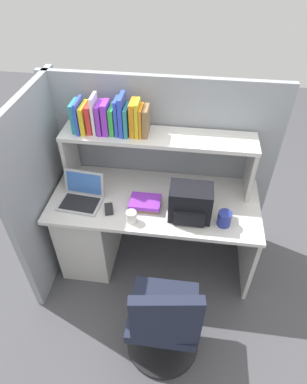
# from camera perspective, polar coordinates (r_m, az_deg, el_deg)

# --- Properties ---
(ground_plane) EXTENTS (8.00, 8.00, 0.00)m
(ground_plane) POSITION_cam_1_polar(r_m,az_deg,el_deg) (3.08, 0.13, -11.32)
(ground_plane) COLOR #4C4C51
(desk) EXTENTS (1.60, 0.70, 0.73)m
(desk) POSITION_cam_1_polar(r_m,az_deg,el_deg) (2.83, -7.74, -5.42)
(desk) COLOR silver
(desk) RESTS_ON ground_plane
(cubicle_partition_rear) EXTENTS (1.84, 0.05, 1.55)m
(cubicle_partition_rear) POSITION_cam_1_polar(r_m,az_deg,el_deg) (2.80, 1.17, 4.63)
(cubicle_partition_rear) COLOR gray
(cubicle_partition_rear) RESTS_ON ground_plane
(cubicle_partition_left) EXTENTS (0.05, 1.06, 1.55)m
(cubicle_partition_left) POSITION_cam_1_polar(r_m,az_deg,el_deg) (2.69, -18.27, 0.39)
(cubicle_partition_left) COLOR gray
(cubicle_partition_left) RESTS_ON ground_plane
(overhead_hutch) EXTENTS (1.44, 0.28, 0.45)m
(overhead_hutch) POSITION_cam_1_polar(r_m,az_deg,el_deg) (2.47, 0.78, 7.85)
(overhead_hutch) COLOR beige
(overhead_hutch) RESTS_ON desk
(reference_books_on_shelf) EXTENTS (0.55, 0.18, 0.29)m
(reference_books_on_shelf) POSITION_cam_1_polar(r_m,az_deg,el_deg) (2.42, -7.44, 12.65)
(reference_books_on_shelf) COLOR teal
(reference_books_on_shelf) RESTS_ON overhead_hutch
(laptop) EXTENTS (0.33, 0.28, 0.22)m
(laptop) POSITION_cam_1_polar(r_m,az_deg,el_deg) (2.55, -12.31, -0.64)
(laptop) COLOR #B7BABF
(laptop) RESTS_ON desk
(backpack) EXTENTS (0.30, 0.23, 0.26)m
(backpack) POSITION_cam_1_polar(r_m,az_deg,el_deg) (2.34, 6.40, -1.93)
(backpack) COLOR black
(backpack) RESTS_ON desk
(computer_mouse) EXTENTS (0.09, 0.12, 0.03)m
(computer_mouse) POSITION_cam_1_polar(r_m,az_deg,el_deg) (2.46, -7.73, -2.94)
(computer_mouse) COLOR #262628
(computer_mouse) RESTS_ON desk
(paper_cup) EXTENTS (0.08, 0.08, 0.09)m
(paper_cup) POSITION_cam_1_polar(r_m,az_deg,el_deg) (2.35, -3.85, -4.28)
(paper_cup) COLOR white
(paper_cup) RESTS_ON desk
(snack_canister) EXTENTS (0.10, 0.10, 0.11)m
(snack_canister) POSITION_cam_1_polar(r_m,az_deg,el_deg) (2.36, 12.16, -4.53)
(snack_canister) COLOR navy
(snack_canister) RESTS_ON desk
(desk_book_stack) EXTENTS (0.23, 0.17, 0.06)m
(desk_book_stack) POSITION_cam_1_polar(r_m,az_deg,el_deg) (2.46, -1.37, -1.88)
(desk_book_stack) COLOR olive
(desk_book_stack) RESTS_ON desk
(office_chair) EXTENTS (0.52, 0.52, 0.93)m
(office_chair) POSITION_cam_1_polar(r_m,az_deg,el_deg) (2.30, 1.78, -21.85)
(office_chair) COLOR black
(office_chair) RESTS_ON ground_plane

